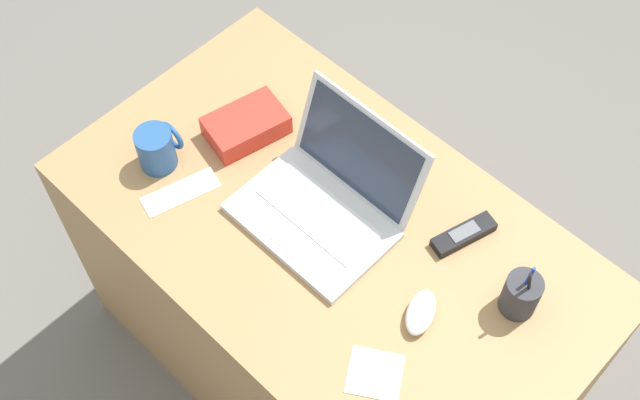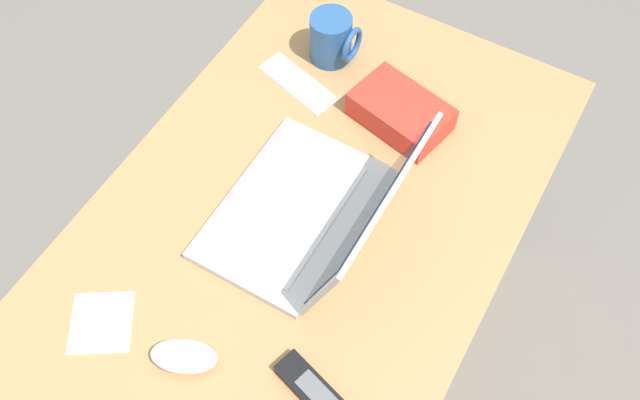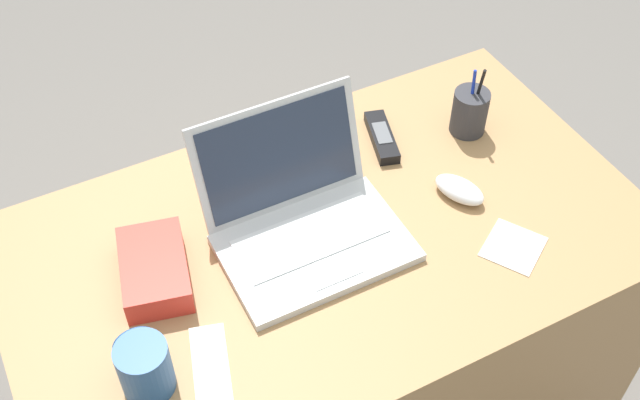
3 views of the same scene
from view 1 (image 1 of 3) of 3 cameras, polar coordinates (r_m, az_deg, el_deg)
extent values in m
plane|color=slate|center=(2.55, 0.58, -10.70)|extent=(6.00, 6.00, 0.00)
cube|color=#A87C4F|center=(2.21, 0.67, -6.98)|extent=(1.24, 0.72, 0.75)
cube|color=silver|center=(1.87, -0.61, -1.46)|extent=(0.35, 0.23, 0.02)
cube|color=silver|center=(1.87, -0.16, -0.90)|extent=(0.29, 0.12, 0.00)
cube|color=silver|center=(1.84, -2.18, -2.67)|extent=(0.10, 0.05, 0.00)
cube|color=silver|center=(1.84, 2.72, 3.32)|extent=(0.34, 0.08, 0.21)
cube|color=#283347|center=(1.84, 2.61, 3.26)|extent=(0.31, 0.06, 0.19)
ellipsoid|color=white|center=(1.77, 6.86, -7.59)|extent=(0.10, 0.12, 0.04)
cylinder|color=#26518C|center=(1.97, -11.10, 3.40)|extent=(0.09, 0.09, 0.11)
torus|color=#26518C|center=(1.98, -10.03, 4.34)|extent=(0.08, 0.01, 0.08)
cube|color=black|center=(1.88, 9.74, -2.33)|extent=(0.08, 0.16, 0.02)
cube|color=#595B60|center=(1.87, 9.79, -2.12)|extent=(0.05, 0.07, 0.00)
cylinder|color=#333338|center=(1.79, 13.49, -6.28)|extent=(0.08, 0.08, 0.10)
cylinder|color=#1933B2|center=(1.75, 13.72, -5.70)|extent=(0.01, 0.02, 0.14)
cylinder|color=black|center=(1.74, 13.99, -5.87)|extent=(0.02, 0.03, 0.15)
cube|color=red|center=(2.01, -5.04, 5.08)|extent=(0.16, 0.21, 0.06)
cube|color=white|center=(1.95, -9.45, 0.52)|extent=(0.11, 0.19, 0.00)
cube|color=white|center=(1.72, 3.75, -11.70)|extent=(0.15, 0.14, 0.00)
camera|label=2|loc=(1.18, 35.70, 23.10)|focal=39.82mm
camera|label=3|loc=(1.22, -51.38, 15.22)|focal=44.26mm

